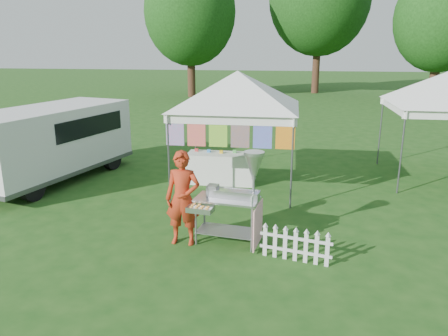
# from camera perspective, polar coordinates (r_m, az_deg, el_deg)

# --- Properties ---
(ground) EXTENTS (120.00, 120.00, 0.00)m
(ground) POSITION_cam_1_polar(r_m,az_deg,el_deg) (8.37, -1.49, -9.72)
(ground) COLOR #1A4714
(ground) RESTS_ON ground
(canopy_main) EXTENTS (4.24, 4.24, 3.45)m
(canopy_main) POSITION_cam_1_polar(r_m,az_deg,el_deg) (11.03, 1.79, 12.53)
(canopy_main) COLOR #59595E
(canopy_main) RESTS_ON ground
(tree_left) EXTENTS (6.40, 6.40, 9.53)m
(tree_left) POSITION_cam_1_polar(r_m,az_deg,el_deg) (32.37, -4.44, 19.60)
(tree_left) COLOR #312012
(tree_left) RESTS_ON ground
(tree_right) EXTENTS (5.60, 5.60, 8.42)m
(tree_right) POSITION_cam_1_polar(r_m,az_deg,el_deg) (30.71, 26.56, 17.08)
(tree_right) COLOR #312012
(tree_right) RESTS_ON ground
(donut_cart) EXTENTS (1.38, 0.85, 1.79)m
(donut_cart) POSITION_cam_1_polar(r_m,az_deg,el_deg) (7.92, 1.70, -3.00)
(donut_cart) COLOR gray
(donut_cart) RESTS_ON ground
(vendor) EXTENTS (0.65, 0.43, 1.78)m
(vendor) POSITION_cam_1_polar(r_m,az_deg,el_deg) (8.06, -5.40, -3.97)
(vendor) COLOR #A72C14
(vendor) RESTS_ON ground
(cargo_van) EXTENTS (3.06, 5.14, 2.00)m
(cargo_van) POSITION_cam_1_polar(r_m,az_deg,el_deg) (12.88, -21.39, 3.33)
(cargo_van) COLOR silver
(cargo_van) RESTS_ON ground
(picket_fence) EXTENTS (1.23, 0.30, 0.56)m
(picket_fence) POSITION_cam_1_polar(r_m,az_deg,el_deg) (7.69, 9.31, -9.97)
(picket_fence) COLOR silver
(picket_fence) RESTS_ON ground
(display_table) EXTENTS (1.80, 0.70, 0.81)m
(display_table) POSITION_cam_1_polar(r_m,az_deg,el_deg) (11.78, -0.39, -0.01)
(display_table) COLOR white
(display_table) RESTS_ON ground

